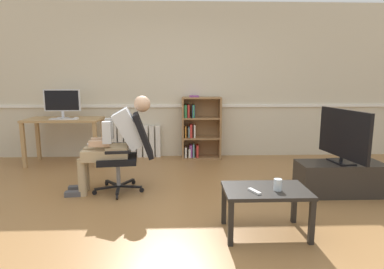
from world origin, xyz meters
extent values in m
plane|color=olive|center=(0.00, 0.00, 0.00)|extent=(18.00, 18.00, 0.00)
cube|color=beige|center=(0.00, 2.65, 1.35)|extent=(12.00, 0.10, 2.70)
cube|color=white|center=(0.00, 2.58, 0.92)|extent=(12.00, 0.03, 0.05)
cube|color=tan|center=(-2.47, 1.89, 0.36)|extent=(0.06, 0.06, 0.72)
cube|color=tan|center=(-1.35, 1.89, 0.36)|extent=(0.06, 0.06, 0.72)
cube|color=tan|center=(-1.35, 2.41, 0.36)|extent=(0.06, 0.06, 0.72)
cube|color=tan|center=(-2.47, 2.41, 0.36)|extent=(0.06, 0.06, 0.72)
cube|color=tan|center=(-1.91, 2.15, 0.74)|extent=(1.20, 0.61, 0.04)
cube|color=silver|center=(-1.95, 2.21, 0.76)|extent=(0.18, 0.14, 0.01)
cube|color=silver|center=(-1.95, 2.23, 0.82)|extent=(0.04, 0.02, 0.10)
cube|color=silver|center=(-1.95, 2.23, 1.05)|extent=(0.59, 0.02, 0.36)
cube|color=black|center=(-1.95, 2.22, 1.05)|extent=(0.55, 0.00, 0.32)
cube|color=silver|center=(-1.88, 2.01, 0.77)|extent=(0.40, 0.12, 0.02)
cube|color=white|center=(-1.67, 2.03, 0.77)|extent=(0.06, 0.10, 0.03)
cube|color=olive|center=(0.04, 2.42, 0.54)|extent=(0.03, 0.28, 1.09)
cube|color=olive|center=(0.70, 2.42, 0.54)|extent=(0.03, 0.28, 1.09)
cube|color=olive|center=(0.37, 2.56, 0.54)|extent=(0.65, 0.02, 1.09)
cube|color=olive|center=(0.37, 2.42, 0.01)|extent=(0.62, 0.28, 0.03)
cube|color=olive|center=(0.37, 2.42, 0.37)|extent=(0.62, 0.28, 0.03)
cube|color=olive|center=(0.37, 2.42, 0.72)|extent=(0.62, 0.28, 0.03)
cube|color=olive|center=(0.37, 2.42, 1.07)|extent=(0.62, 0.28, 0.03)
cube|color=white|center=(0.09, 2.40, 0.12)|extent=(0.03, 0.19, 0.18)
cube|color=orange|center=(0.09, 2.41, 0.48)|extent=(0.02, 0.19, 0.20)
cube|color=#38844C|center=(0.09, 2.42, 0.84)|extent=(0.04, 0.19, 0.22)
cube|color=white|center=(0.16, 2.42, 0.11)|extent=(0.03, 0.19, 0.16)
cube|color=#6699A3|center=(0.16, 2.44, 0.47)|extent=(0.04, 0.19, 0.18)
cube|color=red|center=(0.14, 2.43, 0.84)|extent=(0.03, 0.19, 0.22)
cube|color=#89428E|center=(0.19, 2.42, 0.14)|extent=(0.05, 0.19, 0.21)
cube|color=red|center=(0.19, 2.42, 0.50)|extent=(0.04, 0.19, 0.23)
cube|color=#38844C|center=(0.23, 2.41, 0.84)|extent=(0.03, 0.19, 0.22)
cube|color=#6699A3|center=(0.23, 2.42, 0.14)|extent=(0.03, 0.19, 0.23)
cube|color=white|center=(0.25, 2.44, 0.49)|extent=(0.03, 0.19, 0.22)
cube|color=#2D519E|center=(0.23, 2.43, 0.84)|extent=(0.05, 0.19, 0.22)
cube|color=red|center=(0.30, 2.41, 0.14)|extent=(0.04, 0.19, 0.22)
cube|color=#89428E|center=(0.24, 2.46, 1.10)|extent=(0.16, 0.22, 0.02)
cube|color=white|center=(-1.18, 2.54, 0.29)|extent=(0.08, 0.08, 0.57)
cube|color=white|center=(-1.07, 2.54, 0.29)|extent=(0.08, 0.08, 0.57)
cube|color=white|center=(-0.96, 2.54, 0.29)|extent=(0.08, 0.08, 0.57)
cube|color=white|center=(-0.85, 2.54, 0.29)|extent=(0.08, 0.08, 0.57)
cube|color=white|center=(-0.73, 2.54, 0.29)|extent=(0.08, 0.08, 0.57)
cube|color=white|center=(-0.62, 2.54, 0.29)|extent=(0.08, 0.08, 0.57)
cube|color=white|center=(-0.51, 2.54, 0.29)|extent=(0.08, 0.08, 0.57)
cube|color=white|center=(-0.40, 2.54, 0.29)|extent=(0.08, 0.08, 0.57)
cube|color=black|center=(-0.76, 0.60, 0.07)|extent=(0.07, 0.30, 0.02)
cylinder|color=black|center=(-0.74, 0.45, 0.03)|extent=(0.03, 0.06, 0.06)
cube|color=black|center=(-0.63, 0.72, 0.07)|extent=(0.30, 0.09, 0.02)
cylinder|color=black|center=(-0.48, 0.69, 0.03)|extent=(0.06, 0.03, 0.06)
cube|color=black|center=(-0.70, 0.88, 0.07)|extent=(0.18, 0.28, 0.02)
cylinder|color=black|center=(-0.63, 1.01, 0.03)|extent=(0.05, 0.06, 0.06)
cube|color=black|center=(-0.88, 0.86, 0.07)|extent=(0.23, 0.25, 0.02)
cylinder|color=black|center=(-0.98, 0.97, 0.03)|extent=(0.05, 0.06, 0.06)
cube|color=black|center=(-0.91, 0.68, 0.07)|extent=(0.29, 0.16, 0.02)
cylinder|color=black|center=(-1.05, 0.62, 0.03)|extent=(0.06, 0.04, 0.06)
cylinder|color=gray|center=(-0.78, 0.74, 0.23)|extent=(0.05, 0.05, 0.30)
cube|color=black|center=(-0.78, 0.74, 0.41)|extent=(0.51, 0.51, 0.07)
cube|color=black|center=(-0.46, 0.78, 0.71)|extent=(0.29, 0.46, 0.55)
cube|color=black|center=(-0.79, 1.01, 0.56)|extent=(0.28, 0.08, 0.03)
cube|color=black|center=(-0.73, 0.49, 0.56)|extent=(0.28, 0.08, 0.03)
cube|color=tan|center=(-0.78, 0.74, 0.52)|extent=(0.30, 0.37, 0.14)
cube|color=silver|center=(-0.62, 0.76, 0.80)|extent=(0.44, 0.38, 0.52)
sphere|color=#D6A884|center=(-0.46, 0.78, 1.09)|extent=(0.20, 0.20, 0.20)
cube|color=white|center=(-1.06, 0.71, 0.62)|extent=(0.15, 0.05, 0.02)
cube|color=tan|center=(-1.00, 0.82, 0.49)|extent=(0.43, 0.18, 0.13)
cylinder|color=tan|center=(-1.20, 0.80, 0.23)|extent=(0.10, 0.10, 0.46)
cube|color=#4C4C51|center=(-1.30, 0.78, 0.03)|extent=(0.23, 0.11, 0.06)
cube|color=tan|center=(-0.97, 0.62, 0.49)|extent=(0.43, 0.18, 0.13)
cylinder|color=tan|center=(-1.18, 0.60, 0.23)|extent=(0.10, 0.10, 0.46)
cube|color=#4C4C51|center=(-1.28, 0.59, 0.03)|extent=(0.23, 0.11, 0.06)
cube|color=silver|center=(-0.90, 0.89, 0.78)|extent=(0.11, 0.09, 0.26)
cube|color=#D6A884|center=(-0.99, 0.82, 0.64)|extent=(0.25, 0.10, 0.07)
cube|color=silver|center=(-0.86, 0.57, 0.78)|extent=(0.11, 0.09, 0.26)
cube|color=#D6A884|center=(-0.96, 0.63, 0.64)|extent=(0.25, 0.10, 0.07)
cube|color=#2D2823|center=(1.94, 0.54, 0.20)|extent=(1.02, 0.42, 0.40)
cube|color=black|center=(1.94, 0.54, 0.41)|extent=(0.24, 0.34, 0.02)
cylinder|color=black|center=(1.94, 0.54, 0.44)|extent=(0.04, 0.04, 0.05)
cube|color=black|center=(1.94, 0.54, 0.75)|extent=(0.16, 0.93, 0.57)
cube|color=#B7D1F9|center=(1.97, 0.55, 0.75)|extent=(0.12, 0.87, 0.53)
cube|color=black|center=(0.42, -0.65, 0.20)|extent=(0.04, 0.04, 0.39)
cube|color=black|center=(1.11, -0.65, 0.20)|extent=(0.04, 0.04, 0.39)
cube|color=black|center=(1.11, -0.22, 0.20)|extent=(0.04, 0.04, 0.39)
cube|color=black|center=(0.42, -0.22, 0.20)|extent=(0.04, 0.04, 0.39)
cube|color=black|center=(0.77, -0.43, 0.41)|extent=(0.75, 0.49, 0.03)
cylinder|color=silver|center=(0.86, -0.48, 0.48)|extent=(0.07, 0.07, 0.10)
cube|color=white|center=(0.64, -0.52, 0.43)|extent=(0.10, 0.15, 0.02)
camera|label=1|loc=(0.01, -3.17, 1.40)|focal=30.11mm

